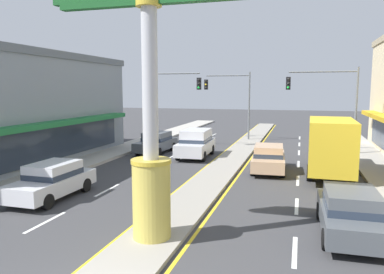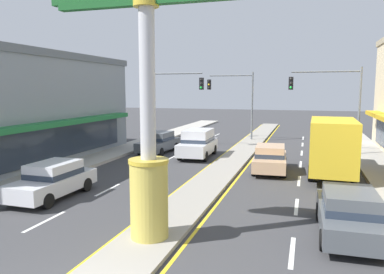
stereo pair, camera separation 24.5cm
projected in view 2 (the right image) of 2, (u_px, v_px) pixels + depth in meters
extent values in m
cube|color=gray|center=(233.00, 160.00, 24.52)|extent=(1.92, 52.00, 0.14)
cube|color=#ADA89E|center=(99.00, 157.00, 25.20)|extent=(2.53, 60.00, 0.18)
cube|color=silver|center=(45.00, 221.00, 13.26)|extent=(0.14, 2.20, 0.01)
cube|color=silver|center=(108.00, 190.00, 17.43)|extent=(0.14, 2.20, 0.01)
cube|color=silver|center=(147.00, 170.00, 21.60)|extent=(0.14, 2.20, 0.01)
cube|color=silver|center=(173.00, 157.00, 25.77)|extent=(0.14, 2.20, 0.01)
cube|color=silver|center=(191.00, 148.00, 29.94)|extent=(0.14, 2.20, 0.01)
cube|color=silver|center=(206.00, 140.00, 34.11)|extent=(0.14, 2.20, 0.01)
cube|color=silver|center=(217.00, 135.00, 38.28)|extent=(0.14, 2.20, 0.01)
cube|color=silver|center=(292.00, 252.00, 10.77)|extent=(0.14, 2.20, 0.01)
cube|color=silver|center=(297.00, 206.00, 14.94)|extent=(0.14, 2.20, 0.01)
cube|color=silver|center=(299.00, 181.00, 19.11)|extent=(0.14, 2.20, 0.01)
cube|color=silver|center=(301.00, 164.00, 23.28)|extent=(0.14, 2.20, 0.01)
cube|color=silver|center=(302.00, 153.00, 27.45)|extent=(0.14, 2.20, 0.01)
cube|color=silver|center=(303.00, 145.00, 31.62)|extent=(0.14, 2.20, 0.01)
cube|color=silver|center=(303.00, 138.00, 35.79)|extent=(0.14, 2.20, 0.01)
cube|color=yellow|center=(217.00, 160.00, 24.86)|extent=(0.12, 52.00, 0.01)
cube|color=yellow|center=(251.00, 162.00, 24.19)|extent=(0.12, 52.00, 0.01)
cylinder|color=gold|center=(149.00, 200.00, 11.39)|extent=(1.16, 1.16, 2.33)
cylinder|color=gold|center=(149.00, 161.00, 11.24)|extent=(1.22, 1.22, 0.12)
cylinder|color=#B7B7BC|center=(147.00, 84.00, 10.94)|extent=(0.47, 0.47, 4.75)
cylinder|color=gold|center=(146.00, 3.00, 10.65)|extent=(0.75, 0.75, 0.20)
cube|color=#195623|center=(146.00, 3.00, 10.65)|extent=(5.71, 0.29, 0.16)
cube|color=#1E7038|center=(57.00, 123.00, 21.70)|extent=(0.90, 16.17, 0.30)
cube|color=#283342|center=(52.00, 143.00, 21.97)|extent=(0.08, 15.60, 2.00)
cylinder|color=slate|center=(148.00, 109.00, 30.46)|extent=(0.16, 0.16, 6.20)
cylinder|color=slate|center=(174.00, 74.00, 29.42)|extent=(4.62, 0.12, 0.12)
cube|color=black|center=(202.00, 84.00, 28.70)|extent=(0.32, 0.24, 0.92)
sphere|color=black|center=(201.00, 80.00, 28.53)|extent=(0.17, 0.17, 0.17)
sphere|color=black|center=(201.00, 84.00, 28.56)|extent=(0.17, 0.17, 0.17)
sphere|color=#19D83F|center=(201.00, 88.00, 28.60)|extent=(0.17, 0.17, 0.17)
cylinder|color=slate|center=(359.00, 112.00, 25.77)|extent=(0.16, 0.16, 6.20)
cylinder|color=slate|center=(325.00, 72.00, 26.09)|extent=(4.62, 0.12, 0.12)
cube|color=black|center=(291.00, 83.00, 26.71)|extent=(0.32, 0.24, 0.92)
sphere|color=black|center=(291.00, 79.00, 26.54)|extent=(0.17, 0.17, 0.17)
sphere|color=black|center=(291.00, 83.00, 26.58)|extent=(0.17, 0.17, 0.17)
sphere|color=#19D83F|center=(291.00, 88.00, 26.62)|extent=(0.17, 0.17, 0.17)
cylinder|color=slate|center=(252.00, 107.00, 33.53)|extent=(0.16, 0.16, 6.20)
cylinder|color=slate|center=(231.00, 75.00, 33.75)|extent=(3.96, 0.12, 0.12)
cube|color=black|center=(209.00, 85.00, 34.28)|extent=(0.32, 0.24, 0.92)
sphere|color=black|center=(209.00, 81.00, 34.11)|extent=(0.17, 0.17, 0.17)
sphere|color=yellow|center=(209.00, 85.00, 34.15)|extent=(0.17, 0.17, 0.17)
sphere|color=black|center=(209.00, 88.00, 34.19)|extent=(0.17, 0.17, 0.17)
cube|color=tan|center=(270.00, 161.00, 21.22)|extent=(2.01, 4.39, 0.66)
cube|color=tan|center=(270.00, 151.00, 20.97)|extent=(1.67, 2.24, 0.60)
cube|color=#283342|center=(270.00, 154.00, 21.00)|extent=(1.71, 2.26, 0.24)
cylinder|color=black|center=(257.00, 161.00, 22.73)|extent=(0.26, 0.63, 0.62)
cylinder|color=black|center=(285.00, 162.00, 22.35)|extent=(0.26, 0.63, 0.62)
cylinder|color=black|center=(254.00, 170.00, 20.16)|extent=(0.26, 0.63, 0.62)
cylinder|color=black|center=(284.00, 172.00, 19.78)|extent=(0.26, 0.63, 0.62)
cube|color=black|center=(330.00, 143.00, 22.54)|extent=(2.15, 2.05, 2.10)
cube|color=#283342|center=(330.00, 137.00, 23.40)|extent=(1.85, 0.12, 0.90)
cube|color=gold|center=(333.00, 145.00, 19.19)|extent=(2.31, 4.85, 2.60)
cylinder|color=black|center=(313.00, 158.00, 23.15)|extent=(0.28, 0.85, 0.84)
cylinder|color=black|center=(346.00, 160.00, 22.55)|extent=(0.28, 0.85, 0.84)
cylinder|color=black|center=(311.00, 173.00, 19.01)|extent=(0.28, 0.85, 0.84)
cylinder|color=black|center=(354.00, 176.00, 18.37)|extent=(0.28, 0.85, 0.84)
cube|color=#4C5156|center=(348.00, 218.00, 11.87)|extent=(1.83, 4.33, 0.66)
cube|color=#4C5156|center=(350.00, 200.00, 11.63)|extent=(1.58, 2.18, 0.60)
cube|color=#283342|center=(350.00, 206.00, 11.65)|extent=(1.62, 2.20, 0.24)
cylinder|color=black|center=(319.00, 211.00, 13.41)|extent=(0.23, 0.62, 0.62)
cylinder|color=black|center=(368.00, 216.00, 12.96)|extent=(0.23, 0.62, 0.62)
cylinder|color=black|center=(324.00, 240.00, 10.87)|extent=(0.23, 0.62, 0.62)
cube|color=#4C5156|center=(158.00, 145.00, 27.52)|extent=(1.96, 4.38, 0.66)
cube|color=#4C5156|center=(159.00, 136.00, 27.60)|extent=(1.65, 2.22, 0.60)
cube|color=#283342|center=(159.00, 138.00, 27.63)|extent=(1.69, 2.24, 0.24)
cylinder|color=black|center=(161.00, 152.00, 26.04)|extent=(0.25, 0.63, 0.62)
cylinder|color=black|center=(140.00, 151.00, 26.59)|extent=(0.25, 0.63, 0.62)
cylinder|color=black|center=(175.00, 147.00, 28.53)|extent=(0.25, 0.63, 0.62)
cylinder|color=black|center=(156.00, 145.00, 29.08)|extent=(0.25, 0.63, 0.62)
cube|color=silver|center=(52.00, 184.00, 16.11)|extent=(1.81, 4.32, 0.66)
cube|color=silver|center=(54.00, 169.00, 16.19)|extent=(1.57, 2.17, 0.60)
cube|color=#283342|center=(54.00, 173.00, 16.21)|extent=(1.61, 2.19, 0.24)
cylinder|color=black|center=(47.00, 201.00, 14.64)|extent=(0.23, 0.62, 0.62)
cylinder|color=black|center=(14.00, 197.00, 15.13)|extent=(0.23, 0.62, 0.62)
cylinder|color=black|center=(86.00, 185.00, 17.16)|extent=(0.23, 0.62, 0.62)
cylinder|color=black|center=(57.00, 182.00, 17.65)|extent=(0.23, 0.62, 0.62)
cube|color=silver|center=(198.00, 147.00, 25.71)|extent=(2.07, 4.67, 0.80)
cube|color=silver|center=(198.00, 135.00, 25.78)|extent=(1.77, 2.91, 0.80)
cube|color=#283342|center=(198.00, 139.00, 25.82)|extent=(1.81, 2.94, 0.24)
cylinder|color=black|center=(205.00, 156.00, 24.16)|extent=(0.24, 0.69, 0.68)
cylinder|color=black|center=(180.00, 155.00, 24.61)|extent=(0.24, 0.69, 0.68)
cylinder|color=black|center=(214.00, 150.00, 26.89)|extent=(0.24, 0.69, 0.68)
cylinder|color=black|center=(191.00, 149.00, 27.34)|extent=(0.24, 0.69, 0.68)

